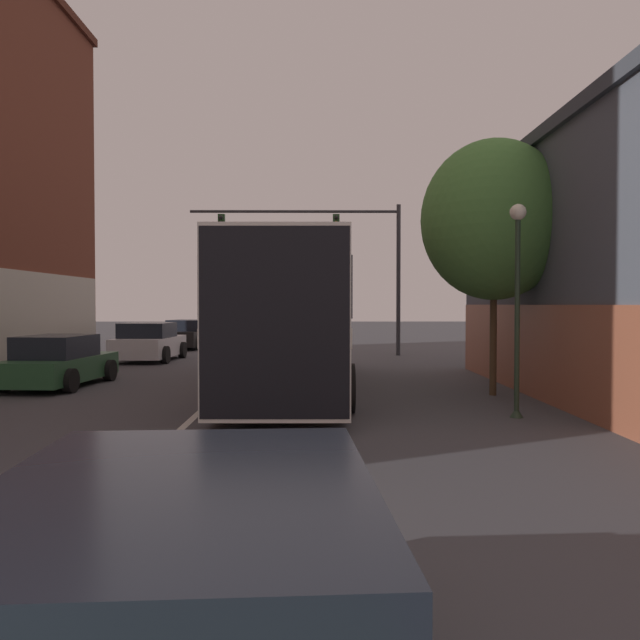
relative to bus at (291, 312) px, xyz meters
The scene contains 8 objects.
lane_center_line 2.76m from the bus, 152.44° to the right, with size 0.14×42.90×0.01m.
bus is the anchor object (origin of this frame).
parked_car_left_near 6.33m from the bus, behind, with size 2.12×4.03×1.37m.
parked_car_left_far 15.99m from the bus, 110.73° to the left, with size 2.43×4.39×1.43m.
parked_car_left_distant 9.98m from the bus, 126.14° to the left, with size 2.31×4.02×1.48m.
traffic_signal_gantry 11.00m from the bus, 82.11° to the left, with size 8.99×0.36×6.45m.
street_lamp 6.16m from the bus, 42.67° to the right, with size 0.31×0.31×4.11m.
street_tree_near 5.51m from the bus, 14.02° to the right, with size 3.48×3.13×6.12m.
Camera 1 is at (2.37, 0.22, 2.18)m, focal length 35.00 mm.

